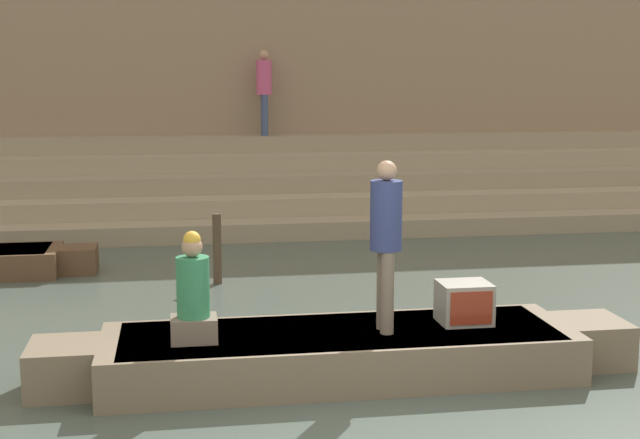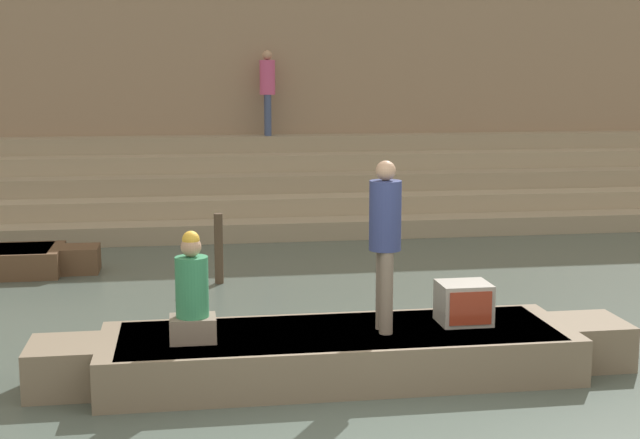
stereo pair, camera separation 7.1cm
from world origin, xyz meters
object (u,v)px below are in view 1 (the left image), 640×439
at_px(person_rowing, 193,297).
at_px(mooring_post, 217,249).
at_px(person_standing, 386,233).
at_px(tv_set, 464,303).
at_px(person_on_steps, 264,86).
at_px(rowboat_main, 340,352).

relative_size(person_rowing, mooring_post, 1.05).
height_order(person_standing, tv_set, person_standing).
bearing_deg(person_rowing, tv_set, -8.71).
bearing_deg(tv_set, person_on_steps, 96.71).
bearing_deg(person_rowing, mooring_post, 71.47).
bearing_deg(person_standing, tv_set, 26.98).
distance_m(person_standing, person_on_steps, 10.50).
distance_m(rowboat_main, tv_set, 1.35).
xyz_separation_m(rowboat_main, tv_set, (1.28, 0.09, 0.42)).
xyz_separation_m(person_rowing, tv_set, (2.68, 0.20, -0.22)).
relative_size(person_standing, mooring_post, 1.67).
relative_size(person_standing, person_on_steps, 0.94).
xyz_separation_m(tv_set, person_on_steps, (-0.96, 10.27, 2.00)).
bearing_deg(person_rowing, person_on_steps, 67.77).
relative_size(tv_set, mooring_post, 0.51).
height_order(rowboat_main, person_standing, person_standing).
relative_size(tv_set, person_on_steps, 0.29).
height_order(person_standing, mooring_post, person_standing).
relative_size(rowboat_main, person_standing, 3.53).
xyz_separation_m(rowboat_main, person_standing, (0.43, -0.06, 1.17)).
height_order(rowboat_main, tv_set, tv_set).
xyz_separation_m(rowboat_main, person_rowing, (-1.40, -0.10, 0.64)).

